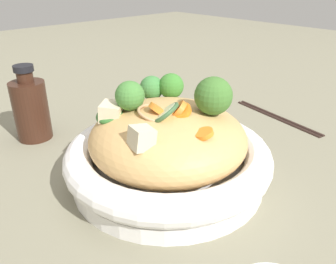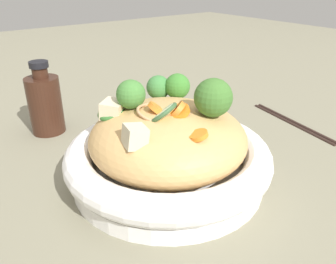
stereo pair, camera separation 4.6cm
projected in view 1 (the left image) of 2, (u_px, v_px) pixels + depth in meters
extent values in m
plane|color=gray|center=(168.00, 179.00, 0.49)|extent=(3.00, 3.00, 0.00)
cylinder|color=white|center=(168.00, 173.00, 0.49)|extent=(0.27, 0.27, 0.02)
torus|color=white|center=(168.00, 155.00, 0.48)|extent=(0.29, 0.29, 0.04)
ellipsoid|color=tan|center=(168.00, 138.00, 0.47)|extent=(0.21, 0.21, 0.09)
torus|color=tan|center=(179.00, 117.00, 0.45)|extent=(0.05, 0.05, 0.02)
torus|color=tan|center=(190.00, 131.00, 0.42)|extent=(0.06, 0.06, 0.02)
torus|color=tan|center=(158.00, 114.00, 0.44)|extent=(0.08, 0.08, 0.02)
cone|color=#93B86B|center=(212.00, 115.00, 0.45)|extent=(0.02, 0.03, 0.02)
sphere|color=#3F702D|center=(213.00, 96.00, 0.43)|extent=(0.05, 0.05, 0.05)
cone|color=#97B66D|center=(152.00, 102.00, 0.54)|extent=(0.02, 0.02, 0.02)
sphere|color=#3E7D3D|center=(152.00, 88.00, 0.53)|extent=(0.05, 0.05, 0.04)
cone|color=#99B070|center=(131.00, 111.00, 0.45)|extent=(0.03, 0.03, 0.02)
sphere|color=#437C36|center=(130.00, 96.00, 0.44)|extent=(0.06, 0.06, 0.04)
cone|color=#8FB66D|center=(171.00, 99.00, 0.53)|extent=(0.02, 0.02, 0.02)
sphere|color=#3A7D2E|center=(171.00, 86.00, 0.52)|extent=(0.05, 0.05, 0.04)
cylinder|color=orange|center=(157.00, 109.00, 0.43)|extent=(0.03, 0.03, 0.02)
cylinder|color=orange|center=(204.00, 134.00, 0.40)|extent=(0.03, 0.03, 0.01)
cylinder|color=orange|center=(181.00, 111.00, 0.43)|extent=(0.03, 0.03, 0.02)
cylinder|color=orange|center=(130.00, 102.00, 0.51)|extent=(0.03, 0.03, 0.02)
cylinder|color=orange|center=(177.00, 111.00, 0.43)|extent=(0.03, 0.03, 0.03)
cylinder|color=beige|center=(110.00, 115.00, 0.45)|extent=(0.03, 0.03, 0.02)
torus|color=#30662B|center=(110.00, 115.00, 0.45)|extent=(0.04, 0.04, 0.02)
cylinder|color=beige|center=(165.00, 113.00, 0.42)|extent=(0.05, 0.05, 0.03)
torus|color=#385B35|center=(165.00, 113.00, 0.42)|extent=(0.05, 0.05, 0.03)
cube|color=beige|center=(142.00, 138.00, 0.38)|extent=(0.03, 0.03, 0.03)
cube|color=beige|center=(112.00, 112.00, 0.45)|extent=(0.04, 0.04, 0.03)
cylinder|color=#381E14|center=(31.00, 111.00, 0.59)|extent=(0.06, 0.06, 0.10)
cylinder|color=#381E14|center=(25.00, 77.00, 0.57)|extent=(0.03, 0.03, 0.02)
cylinder|color=black|center=(23.00, 68.00, 0.56)|extent=(0.03, 0.03, 0.01)
cylinder|color=black|center=(279.00, 116.00, 0.70)|extent=(0.05, 0.21, 0.01)
cylinder|color=black|center=(275.00, 117.00, 0.69)|extent=(0.05, 0.21, 0.01)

